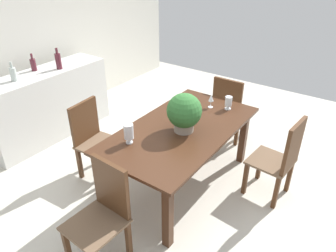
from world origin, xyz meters
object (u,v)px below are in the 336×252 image
object	(u,v)px
chair_foot_end	(229,106)
crystal_vase_center_near	(194,106)
kitchen_counter	(48,104)
chair_near_right	(281,157)
wine_bottle_clear	(13,74)
chair_far_left	(92,136)
wine_bottle_amber	(58,61)
wine_bottle_green	(33,64)
crystal_vase_left	(228,102)
chair_head_end	(104,210)
crystal_vase_right	(129,132)
dining_table	(181,136)
flower_centerpiece	(184,112)
wine_glass	(211,99)

from	to	relation	value
chair_foot_end	crystal_vase_center_near	bearing A→B (deg)	85.76
crystal_vase_center_near	kitchen_counter	size ratio (longest dim) A/B	0.10
chair_near_right	wine_bottle_clear	size ratio (longest dim) A/B	3.97
chair_far_left	chair_near_right	bearing A→B (deg)	-71.89
wine_bottle_amber	wine_bottle_green	bearing A→B (deg)	137.59
crystal_vase_center_near	wine_bottle_green	size ratio (longest dim) A/B	0.77
crystal_vase_center_near	chair_near_right	bearing A→B (deg)	-86.58
crystal_vase_left	wine_bottle_green	size ratio (longest dim) A/B	0.68
chair_head_end	wine_bottle_green	xyz separation A→B (m)	(1.04, 2.33, 0.55)
chair_head_end	crystal_vase_right	bearing A→B (deg)	115.15
dining_table	kitchen_counter	distance (m)	2.21
chair_head_end	crystal_vase_left	world-z (taller)	chair_head_end
kitchen_counter	wine_bottle_clear	xyz separation A→B (m)	(-0.39, -0.00, 0.59)
chair_far_left	flower_centerpiece	bearing A→B (deg)	-74.37
dining_table	wine_glass	size ratio (longest dim) A/B	11.41
chair_far_left	wine_bottle_green	distance (m)	1.47
crystal_vase_left	crystal_vase_right	xyz separation A→B (m)	(-1.26, 0.47, 0.03)
chair_far_left	wine_bottle_clear	distance (m)	1.33
dining_table	chair_near_right	bearing A→B (deg)	-67.43
chair_far_left	wine_bottle_green	world-z (taller)	wine_bottle_green
crystal_vase_left	wine_bottle_clear	world-z (taller)	wine_bottle_clear
dining_table	wine_bottle_amber	world-z (taller)	wine_bottle_amber
chair_near_right	kitchen_counter	distance (m)	3.25
dining_table	chair_head_end	distance (m)	1.22
chair_head_end	wine_bottle_green	bearing A→B (deg)	158.96
crystal_vase_right	wine_bottle_clear	xyz separation A→B (m)	(0.00, 1.93, 0.19)
dining_table	wine_bottle_green	size ratio (longest dim) A/B	7.89
crystal_vase_left	wine_bottle_green	xyz separation A→B (m)	(-0.88, 2.53, 0.22)
kitchen_counter	wine_bottle_green	world-z (taller)	wine_bottle_green
dining_table	chair_near_right	size ratio (longest dim) A/B	1.91
chair_near_right	crystal_vase_center_near	distance (m)	1.12
dining_table	wine_bottle_green	distance (m)	2.37
dining_table	crystal_vase_left	size ratio (longest dim) A/B	11.59
chair_head_end	crystal_vase_left	bearing A→B (deg)	86.88
crystal_vase_center_near	crystal_vase_right	bearing A→B (deg)	167.85
chair_foot_end	chair_near_right	xyz separation A→B (m)	(-0.81, -1.00, 0.01)
chair_head_end	chair_near_right	xyz separation A→B (m)	(1.63, -0.99, 0.01)
chair_near_right	wine_bottle_green	xyz separation A→B (m)	(-0.60, 3.32, 0.53)
wine_glass	wine_bottle_green	xyz separation A→B (m)	(-0.81, 2.34, 0.19)
kitchen_counter	chair_far_left	bearing A→B (deg)	-102.39
wine_bottle_clear	kitchen_counter	bearing A→B (deg)	0.53
dining_table	crystal_vase_center_near	size ratio (longest dim) A/B	10.18
chair_far_left	chair_head_end	xyz separation A→B (m)	(-0.79, -0.99, 0.00)
dining_table	chair_foot_end	xyz separation A→B (m)	(1.22, 0.00, -0.13)
wine_glass	wine_bottle_clear	bearing A→B (deg)	118.13
crystal_vase_right	flower_centerpiece	bearing A→B (deg)	-31.32
chair_foot_end	kitchen_counter	xyz separation A→B (m)	(-1.39, 2.20, -0.04)
kitchen_counter	wine_bottle_amber	xyz separation A→B (m)	(0.23, -0.10, 0.61)
wine_bottle_amber	chair_foot_end	bearing A→B (deg)	-61.13
wine_glass	wine_bottle_amber	bearing A→B (deg)	104.81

